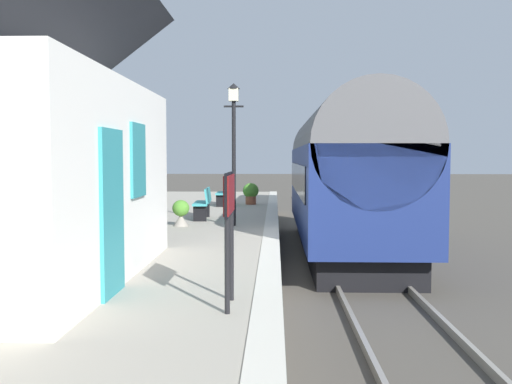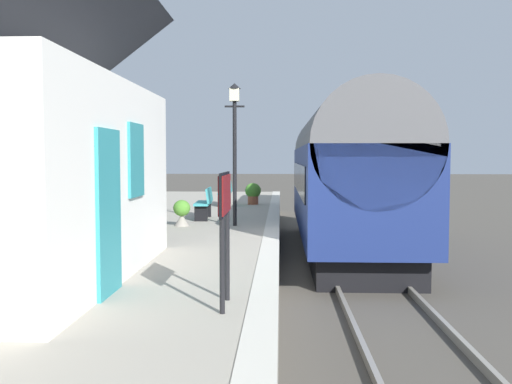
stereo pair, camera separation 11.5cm
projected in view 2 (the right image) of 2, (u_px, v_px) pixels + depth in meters
The scene contains 13 objects.
ground_plane at pixel (324, 279), 12.71m from camera, with size 160.00×160.00×0.00m, color #4C473F.
platform at pixel (152, 256), 12.85m from camera, with size 32.00×5.77×0.99m, color #A39B8C.
platform_edge_coping at pixel (271, 235), 12.70m from camera, with size 32.00×0.36×0.02m, color beige.
rail_near at pixel (397, 277), 12.64m from camera, with size 52.00×0.08×0.14m, color gray.
rail_far at pixel (332, 276), 12.70m from camera, with size 52.00×0.08×0.14m, color gray.
train at pixel (346, 175), 16.15m from camera, with size 10.74×2.73×4.32m.
bench_by_lamp at pixel (226, 192), 20.47m from camera, with size 1.41×0.45×0.88m.
bench_near_building at pixel (205, 202), 15.99m from camera, with size 1.42×0.49×0.88m.
planter_under_sign at pixel (103, 216), 12.73m from camera, with size 0.53×0.53×0.78m.
planter_edge_near at pixel (182, 213), 14.38m from camera, with size 0.43×0.43×0.66m.
planter_corner_building at pixel (253, 193), 20.99m from camera, with size 0.59×0.59×0.79m.
lamp_post_platform at pixel (235, 126), 14.34m from camera, with size 0.32×0.50×3.60m.
station_sign_board at pixel (225, 205), 6.57m from camera, with size 0.96×0.06×1.57m.
Camera 2 is at (-12.62, 0.98, 2.73)m, focal length 39.90 mm.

